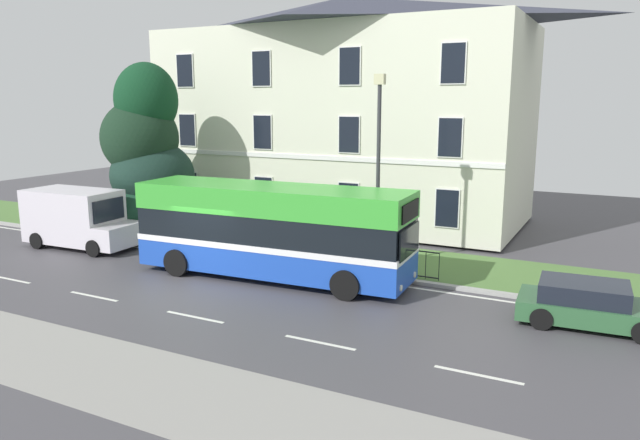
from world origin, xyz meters
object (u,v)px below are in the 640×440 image
Objects in this scene: georgian_townhouse at (344,109)px; single_decker_bus at (273,230)px; evergreen_tree at (147,169)px; parked_hatchback_01 at (589,305)px; street_lamp_post at (378,159)px; white_panel_van at (78,218)px.

georgian_townhouse is 11.93m from single_decker_bus.
evergreen_tree is at bearing 155.61° from single_decker_bus.
evergreen_tree is 19.24m from parked_hatchback_01.
georgian_townhouse is 10.03m from street_lamp_post.
single_decker_bus is (2.48, -11.00, -3.92)m from georgian_townhouse.
evergreen_tree is 9.52m from single_decker_bus.
georgian_townhouse reaches higher than evergreen_tree.
white_panel_van is 12.96m from street_lamp_post.
georgian_townhouse is 13.73m from white_panel_van.
white_panel_van is (-0.82, -3.31, -1.74)m from evergreen_tree.
single_decker_bus is at bearing -137.02° from street_lamp_post.
evergreen_tree reaches higher than parked_hatchback_01.
single_decker_bus reaches higher than white_panel_van.
parked_hatchback_01 is 0.57× the size of street_lamp_post.
single_decker_bus is 1.43× the size of street_lamp_post.
white_panel_van is (-7.13, -10.88, -4.37)m from georgian_townhouse.
white_panel_van is 19.64m from parked_hatchback_01.
street_lamp_post is (12.41, 2.49, 2.79)m from white_panel_van.
evergreen_tree is 2.08× the size of parked_hatchback_01.
evergreen_tree reaches higher than white_panel_van.
single_decker_bus is 4.48m from street_lamp_post.
white_panel_van is 0.73× the size of street_lamp_post.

